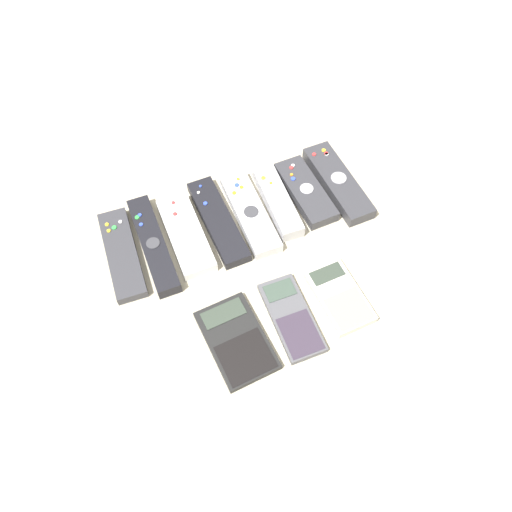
{
  "coord_description": "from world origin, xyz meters",
  "views": [
    {
      "loc": [
        -0.18,
        -0.4,
        0.75
      ],
      "look_at": [
        0.0,
        0.03,
        0.01
      ],
      "focal_mm": 35.0,
      "sensor_mm": 36.0,
      "label": 1
    }
  ],
  "objects": [
    {
      "name": "remote_3",
      "position": [
        -0.03,
        0.13,
        0.01
      ],
      "size": [
        0.05,
        0.2,
        0.02
      ],
      "rotation": [
        0.0,
        0.0,
        0.01
      ],
      "color": "black",
      "rests_on": "ground_plane"
    },
    {
      "name": "remote_6",
      "position": [
        0.15,
        0.13,
        0.01
      ],
      "size": [
        0.06,
        0.16,
        0.02
      ],
      "rotation": [
        0.0,
        0.0,
        0.02
      ],
      "color": "#333338",
      "rests_on": "ground_plane"
    },
    {
      "name": "remote_5",
      "position": [
        0.09,
        0.13,
        0.01
      ],
      "size": [
        0.05,
        0.17,
        0.03
      ],
      "rotation": [
        0.0,
        0.0,
        -0.06
      ],
      "color": "#B7B7BC",
      "rests_on": "ground_plane"
    },
    {
      "name": "ground_plane",
      "position": [
        0.0,
        0.0,
        0.0
      ],
      "size": [
        3.0,
        3.0,
        0.0
      ],
      "primitive_type": "plane",
      "color": "#B2A88E"
    },
    {
      "name": "remote_1",
      "position": [
        -0.16,
        0.13,
        0.01
      ],
      "size": [
        0.04,
        0.21,
        0.03
      ],
      "rotation": [
        0.0,
        0.0,
        -0.02
      ],
      "color": "black",
      "rests_on": "ground_plane"
    },
    {
      "name": "calculator_1",
      "position": [
        0.01,
        -0.1,
        0.01
      ],
      "size": [
        0.07,
        0.15,
        0.01
      ],
      "rotation": [
        0.0,
        0.0,
        -0.04
      ],
      "color": "#4C4C51",
      "rests_on": "ground_plane"
    },
    {
      "name": "remote_7",
      "position": [
        0.21,
        0.12,
        0.01
      ],
      "size": [
        0.06,
        0.19,
        0.03
      ],
      "rotation": [
        0.0,
        0.0,
        0.01
      ],
      "color": "#333338",
      "rests_on": "ground_plane"
    },
    {
      "name": "calculator_2",
      "position": [
        0.1,
        -0.09,
        0.01
      ],
      "size": [
        0.08,
        0.13,
        0.02
      ],
      "rotation": [
        0.0,
        0.0,
        0.03
      ],
      "color": "beige",
      "rests_on": "ground_plane"
    },
    {
      "name": "remote_2",
      "position": [
        -0.1,
        0.12,
        0.01
      ],
      "size": [
        0.06,
        0.17,
        0.02
      ],
      "rotation": [
        0.0,
        0.0,
        -0.02
      ],
      "color": "white",
      "rests_on": "ground_plane"
    },
    {
      "name": "remote_0",
      "position": [
        -0.21,
        0.13,
        0.01
      ],
      "size": [
        0.06,
        0.19,
        0.02
      ],
      "rotation": [
        0.0,
        0.0,
        -0.07
      ],
      "color": "#333338",
      "rests_on": "ground_plane"
    },
    {
      "name": "remote_4",
      "position": [
        0.03,
        0.12,
        0.01
      ],
      "size": [
        0.06,
        0.19,
        0.02
      ],
      "rotation": [
        0.0,
        0.0,
        -0.03
      ],
      "color": "silver",
      "rests_on": "ground_plane"
    },
    {
      "name": "calculator_0",
      "position": [
        -0.09,
        -0.1,
        0.01
      ],
      "size": [
        0.1,
        0.15,
        0.01
      ],
      "rotation": [
        0.0,
        0.0,
        0.06
      ],
      "color": "black",
      "rests_on": "ground_plane"
    }
  ]
}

